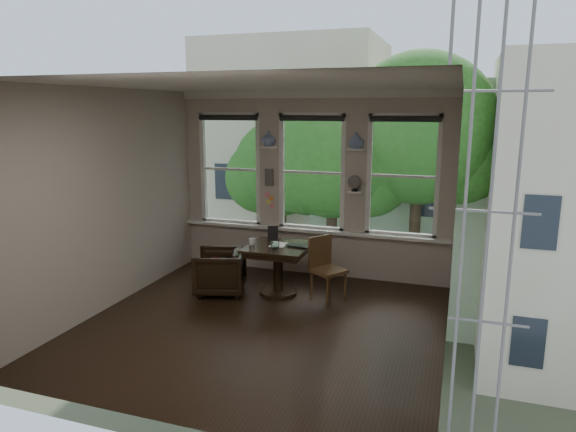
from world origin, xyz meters
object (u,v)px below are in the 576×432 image
(table, at_px, (278,270))
(laptop, at_px, (297,247))
(side_chair_right, at_px, (329,270))
(mug, at_px, (252,242))
(armchair_left, at_px, (220,272))

(table, bearing_deg, laptop, -5.36)
(side_chair_right, distance_m, laptop, 0.57)
(mug, bearing_deg, laptop, 6.04)
(laptop, relative_size, mug, 3.34)
(armchair_left, xyz_separation_m, laptop, (1.14, 0.21, 0.43))
(armchair_left, bearing_deg, laptop, 83.28)
(armchair_left, xyz_separation_m, mug, (0.47, 0.14, 0.47))
(side_chair_right, distance_m, mug, 1.20)
(table, xyz_separation_m, armchair_left, (-0.84, -0.24, -0.04))
(armchair_left, relative_size, laptop, 2.04)
(table, xyz_separation_m, side_chair_right, (0.77, -0.02, 0.09))
(table, bearing_deg, armchair_left, -164.16)
(armchair_left, relative_size, side_chair_right, 0.79)
(table, distance_m, side_chair_right, 0.78)
(table, distance_m, mug, 0.57)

